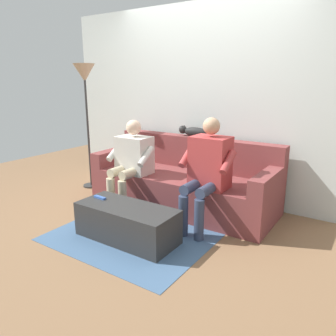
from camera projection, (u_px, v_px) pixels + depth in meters
name	position (u px, v px, depth m)	size (l,w,h in m)	color
ground_plane	(149.00, 226.00, 3.55)	(8.00, 8.00, 0.00)	#846042
back_wall	(205.00, 104.00, 4.21)	(4.30, 0.06, 2.47)	silver
couch	(184.00, 183.00, 4.07)	(2.27, 0.86, 0.83)	brown
coffee_table	(127.00, 223.00, 3.22)	(1.02, 0.44, 0.35)	#2D2D2D
person_left_seated	(207.00, 168.00, 3.39)	(0.54, 0.58, 1.17)	#B23838
person_right_seated	(131.00, 159.00, 3.94)	(0.56, 0.53, 1.08)	beige
cat_on_backrest	(193.00, 132.00, 4.18)	(0.56, 0.12, 0.14)	black
remote_blue	(100.00, 197.00, 3.38)	(0.15, 0.04, 0.02)	#3860B7
floor_rug	(135.00, 234.00, 3.36)	(1.56, 1.34, 0.01)	#426084
floor_lamp	(85.00, 82.00, 4.49)	(0.30, 0.30, 1.75)	#2D2D2D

